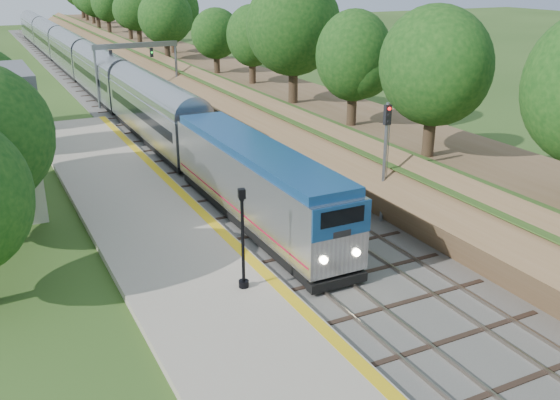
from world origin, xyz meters
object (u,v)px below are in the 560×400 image
lamppost_far (243,245)px  signal_farside (385,150)px  train (85,66)px  signal_gantry (136,57)px

lamppost_far → signal_farside: (9.90, 3.96, 1.75)m
lamppost_far → signal_farside: size_ratio=0.68×
train → signal_farside: (6.20, -50.71, 1.94)m
lamppost_far → signal_farside: bearing=21.8°
train → signal_farside: bearing=-83.0°
signal_gantry → lamppost_far: signal_gantry is taller
lamppost_far → signal_farside: 10.81m
signal_gantry → train: 14.92m
signal_gantry → train: size_ratio=0.07×
train → lamppost_far: 54.80m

